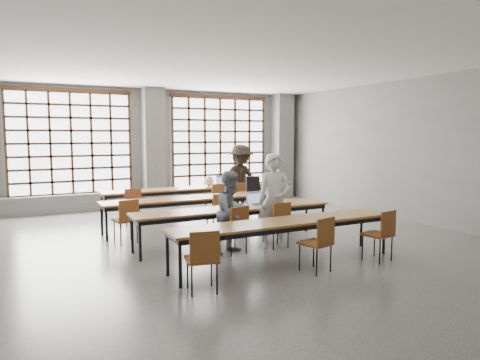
% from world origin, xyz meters
% --- Properties ---
extents(floor, '(11.00, 11.00, 0.00)m').
position_xyz_m(floor, '(0.00, 0.00, 0.00)').
color(floor, '#50504D').
rests_on(floor, ground).
extents(ceiling, '(11.00, 11.00, 0.00)m').
position_xyz_m(ceiling, '(0.00, 0.00, 3.50)').
color(ceiling, silver).
rests_on(ceiling, floor).
extents(wall_back, '(10.00, 0.00, 10.00)m').
position_xyz_m(wall_back, '(0.00, 5.50, 1.75)').
color(wall_back, '#605F5D').
rests_on(wall_back, floor).
extents(wall_right, '(0.00, 11.00, 11.00)m').
position_xyz_m(wall_right, '(5.00, 0.00, 1.75)').
color(wall_right, '#605F5D').
rests_on(wall_right, floor).
extents(column_mid, '(0.60, 0.55, 3.50)m').
position_xyz_m(column_mid, '(0.00, 5.22, 1.75)').
color(column_mid, '#52524F').
rests_on(column_mid, floor).
extents(column_right, '(0.60, 0.55, 3.50)m').
position_xyz_m(column_right, '(4.50, 5.22, 1.75)').
color(column_right, '#52524F').
rests_on(column_right, floor).
extents(window_left, '(3.32, 0.12, 3.00)m').
position_xyz_m(window_left, '(-2.25, 5.42, 1.90)').
color(window_left, white).
rests_on(window_left, wall_back).
extents(window_right, '(3.32, 0.12, 3.00)m').
position_xyz_m(window_right, '(2.25, 5.42, 1.90)').
color(window_right, white).
rests_on(window_right, wall_back).
extents(sill_ledge, '(9.80, 0.35, 0.50)m').
position_xyz_m(sill_ledge, '(0.00, 5.30, 0.25)').
color(sill_ledge, '#52524F').
rests_on(sill_ledge, floor).
extents(desk_row_a, '(4.00, 0.70, 0.73)m').
position_xyz_m(desk_row_a, '(0.17, 3.51, 0.66)').
color(desk_row_a, brown).
rests_on(desk_row_a, floor).
extents(desk_row_b, '(4.00, 0.70, 0.73)m').
position_xyz_m(desk_row_b, '(-0.12, 1.77, 0.66)').
color(desk_row_b, brown).
rests_on(desk_row_b, floor).
extents(desk_row_c, '(4.00, 0.70, 0.73)m').
position_xyz_m(desk_row_c, '(0.15, 0.12, 0.66)').
color(desk_row_c, brown).
rests_on(desk_row_c, floor).
extents(desk_row_d, '(4.00, 0.70, 0.73)m').
position_xyz_m(desk_row_d, '(0.33, -1.41, 0.66)').
color(desk_row_d, brown).
rests_on(desk_row_d, floor).
extents(chair_back_left, '(0.48, 0.48, 0.88)m').
position_xyz_m(chair_back_left, '(-1.22, 2.88, 0.54)').
color(chair_back_left, brown).
rests_on(chair_back_left, floor).
extents(chair_back_mid, '(0.47, 0.48, 0.88)m').
position_xyz_m(chair_back_mid, '(0.98, 2.88, 0.54)').
color(chair_back_mid, brown).
rests_on(chair_back_mid, floor).
extents(chair_back_right, '(0.49, 0.49, 0.88)m').
position_xyz_m(chair_back_right, '(1.76, 2.88, 0.54)').
color(chair_back_right, brown).
rests_on(chair_back_right, floor).
extents(chair_mid_left, '(0.48, 0.48, 0.88)m').
position_xyz_m(chair_mid_left, '(-1.70, 1.15, 0.54)').
color(chair_mid_left, brown).
rests_on(chair_mid_left, floor).
extents(chair_mid_centre, '(0.42, 0.43, 0.88)m').
position_xyz_m(chair_mid_centre, '(0.28, 1.14, 0.54)').
color(chair_mid_centre, brown).
rests_on(chair_mid_centre, floor).
extents(chair_mid_right, '(0.52, 0.52, 0.88)m').
position_xyz_m(chair_mid_right, '(1.66, 1.15, 0.54)').
color(chair_mid_right, maroon).
rests_on(chair_mid_right, floor).
extents(chair_front_left, '(0.49, 0.49, 0.88)m').
position_xyz_m(chair_front_left, '(-0.14, -0.51, 0.54)').
color(chair_front_left, brown).
rests_on(chair_front_left, floor).
extents(chair_front_right, '(0.45, 0.46, 0.88)m').
position_xyz_m(chair_front_right, '(0.75, -0.51, 0.54)').
color(chair_front_right, brown).
rests_on(chair_front_right, floor).
extents(chair_near_left, '(0.49, 0.49, 0.88)m').
position_xyz_m(chair_near_left, '(-1.39, -2.04, 0.54)').
color(chair_near_left, brown).
rests_on(chair_near_left, floor).
extents(chair_near_mid, '(0.51, 0.51, 0.88)m').
position_xyz_m(chair_near_mid, '(0.54, -2.04, 0.54)').
color(chair_near_mid, brown).
rests_on(chair_near_mid, floor).
extents(chair_near_right, '(0.49, 0.49, 0.88)m').
position_xyz_m(chair_near_right, '(1.84, -2.04, 0.54)').
color(chair_near_right, brown).
rests_on(chair_near_right, floor).
extents(student_male, '(0.74, 0.59, 1.79)m').
position_xyz_m(student_male, '(0.75, -0.38, 0.89)').
color(student_male, silver).
rests_on(student_male, floor).
extents(student_female, '(0.88, 0.79, 1.49)m').
position_xyz_m(student_female, '(-0.15, -0.38, 0.75)').
color(student_female, '#172647').
rests_on(student_female, floor).
extents(student_back, '(1.23, 0.74, 1.87)m').
position_xyz_m(student_back, '(1.77, 3.01, 0.93)').
color(student_back, black).
rests_on(student_back, floor).
extents(laptop_front, '(0.38, 0.33, 0.26)m').
position_xyz_m(laptop_front, '(0.69, 0.23, 0.79)').
color(laptop_front, silver).
rests_on(laptop_front, desk_row_c).
extents(laptop_back, '(0.39, 0.34, 0.26)m').
position_xyz_m(laptop_back, '(1.53, 3.62, 0.79)').
color(laptop_back, '#AAA9AE').
rests_on(laptop_back, desk_row_a).
extents(mouse, '(0.11, 0.10, 0.04)m').
position_xyz_m(mouse, '(1.10, 0.10, 0.75)').
color(mouse, white).
rests_on(mouse, desk_row_c).
extents(green_box, '(0.26, 0.12, 0.09)m').
position_xyz_m(green_box, '(0.10, 0.20, 0.78)').
color(green_box, green).
rests_on(green_box, desk_row_c).
extents(phone, '(0.14, 0.11, 0.01)m').
position_xyz_m(phone, '(0.33, 0.02, 0.74)').
color(phone, black).
rests_on(phone, desk_row_c).
extents(paper_sheet_b, '(0.33, 0.26, 0.00)m').
position_xyz_m(paper_sheet_b, '(-0.42, 1.72, 0.73)').
color(paper_sheet_b, white).
rests_on(paper_sheet_b, desk_row_b).
extents(paper_sheet_c, '(0.30, 0.22, 0.00)m').
position_xyz_m(paper_sheet_c, '(-0.02, 1.77, 0.73)').
color(paper_sheet_c, white).
rests_on(paper_sheet_c, desk_row_b).
extents(backpack, '(0.37, 0.30, 0.40)m').
position_xyz_m(backpack, '(1.48, 1.82, 0.93)').
color(backpack, black).
rests_on(backpack, desk_row_b).
extents(plastic_bag, '(0.29, 0.25, 0.29)m').
position_xyz_m(plastic_bag, '(1.07, 3.56, 0.87)').
color(plastic_bag, white).
rests_on(plastic_bag, desk_row_a).
extents(red_pouch, '(0.21, 0.13, 0.06)m').
position_xyz_m(red_pouch, '(-1.37, -1.96, 0.50)').
color(red_pouch, '#B43116').
rests_on(red_pouch, chair_near_left).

